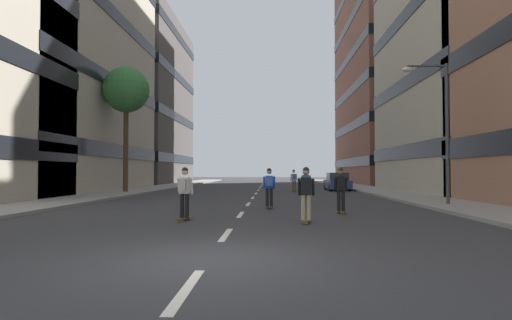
{
  "coord_description": "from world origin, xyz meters",
  "views": [
    {
      "loc": [
        1.19,
        -7.8,
        1.64
      ],
      "look_at": [
        0.0,
        23.23,
        2.47
      ],
      "focal_mm": 29.32,
      "sensor_mm": 36.0,
      "label": 1
    }
  ],
  "objects_px": {
    "parked_car_near": "(337,182)",
    "skater_0": "(341,188)",
    "skater_3": "(184,190)",
    "skater_2": "(269,185)",
    "streetlamp_right": "(439,117)",
    "skater_5": "(294,179)",
    "street_tree_near": "(126,91)",
    "skater_4": "(306,183)",
    "skater_1": "(306,192)"
  },
  "relations": [
    {
      "from": "streetlamp_right",
      "to": "skater_5",
      "type": "distance_m",
      "value": 15.54
    },
    {
      "from": "street_tree_near",
      "to": "skater_0",
      "type": "xyz_separation_m",
      "value": [
        13.51,
        -14.15,
        -6.64
      ]
    },
    {
      "from": "streetlamp_right",
      "to": "skater_4",
      "type": "relative_size",
      "value": 3.65
    },
    {
      "from": "skater_1",
      "to": "skater_4",
      "type": "bearing_deg",
      "value": 85.35
    },
    {
      "from": "skater_0",
      "to": "skater_1",
      "type": "distance_m",
      "value": 3.43
    },
    {
      "from": "skater_0",
      "to": "skater_1",
      "type": "xyz_separation_m",
      "value": [
        -1.59,
        -3.04,
        0.0
      ]
    },
    {
      "from": "parked_car_near",
      "to": "skater_0",
      "type": "xyz_separation_m",
      "value": [
        -2.88,
        -19.49,
        0.29
      ]
    },
    {
      "from": "skater_2",
      "to": "skater_5",
      "type": "height_order",
      "value": "same"
    },
    {
      "from": "street_tree_near",
      "to": "skater_2",
      "type": "relative_size",
      "value": 5.21
    },
    {
      "from": "skater_1",
      "to": "skater_5",
      "type": "relative_size",
      "value": 1.0
    },
    {
      "from": "skater_3",
      "to": "skater_5",
      "type": "xyz_separation_m",
      "value": [
        4.67,
        19.79,
        0.0
      ]
    },
    {
      "from": "streetlamp_right",
      "to": "skater_2",
      "type": "height_order",
      "value": "streetlamp_right"
    },
    {
      "from": "skater_5",
      "to": "skater_0",
      "type": "bearing_deg",
      "value": -86.94
    },
    {
      "from": "skater_5",
      "to": "streetlamp_right",
      "type": "bearing_deg",
      "value": -66.79
    },
    {
      "from": "skater_1",
      "to": "skater_2",
      "type": "bearing_deg",
      "value": 103.38
    },
    {
      "from": "streetlamp_right",
      "to": "skater_3",
      "type": "height_order",
      "value": "streetlamp_right"
    },
    {
      "from": "street_tree_near",
      "to": "skater_2",
      "type": "distance_m",
      "value": 17.48
    },
    {
      "from": "skater_2",
      "to": "skater_5",
      "type": "xyz_separation_m",
      "value": [
        1.87,
        15.22,
        0.0
      ]
    },
    {
      "from": "street_tree_near",
      "to": "skater_5",
      "type": "distance_m",
      "value": 14.55
    },
    {
      "from": "street_tree_near",
      "to": "streetlamp_right",
      "type": "bearing_deg",
      "value": -30.38
    },
    {
      "from": "street_tree_near",
      "to": "streetlamp_right",
      "type": "relative_size",
      "value": 1.43
    },
    {
      "from": "parked_car_near",
      "to": "skater_2",
      "type": "relative_size",
      "value": 2.47
    },
    {
      "from": "parked_car_near",
      "to": "skater_2",
      "type": "distance_m",
      "value": 18.37
    },
    {
      "from": "skater_0",
      "to": "skater_2",
      "type": "relative_size",
      "value": 1.0
    },
    {
      "from": "skater_0",
      "to": "skater_2",
      "type": "height_order",
      "value": "same"
    },
    {
      "from": "skater_2",
      "to": "skater_3",
      "type": "relative_size",
      "value": 1.0
    },
    {
      "from": "street_tree_near",
      "to": "skater_5",
      "type": "height_order",
      "value": "street_tree_near"
    },
    {
      "from": "streetlamp_right",
      "to": "skater_0",
      "type": "xyz_separation_m",
      "value": [
        -5.07,
        -3.25,
        -3.15
      ]
    },
    {
      "from": "street_tree_near",
      "to": "skater_2",
      "type": "height_order",
      "value": "street_tree_near"
    },
    {
      "from": "skater_3",
      "to": "skater_5",
      "type": "bearing_deg",
      "value": 76.74
    },
    {
      "from": "skater_0",
      "to": "skater_2",
      "type": "bearing_deg",
      "value": 144.14
    },
    {
      "from": "skater_3",
      "to": "skater_2",
      "type": "bearing_deg",
      "value": 58.6
    },
    {
      "from": "skater_2",
      "to": "skater_4",
      "type": "height_order",
      "value": "same"
    },
    {
      "from": "skater_2",
      "to": "skater_3",
      "type": "distance_m",
      "value": 5.36
    },
    {
      "from": "street_tree_near",
      "to": "streetlamp_right",
      "type": "height_order",
      "value": "street_tree_near"
    },
    {
      "from": "skater_3",
      "to": "skater_4",
      "type": "xyz_separation_m",
      "value": [
        4.74,
        8.63,
        0.0
      ]
    },
    {
      "from": "street_tree_near",
      "to": "skater_3",
      "type": "relative_size",
      "value": 5.21
    },
    {
      "from": "streetlamp_right",
      "to": "skater_3",
      "type": "bearing_deg",
      "value": -151.44
    },
    {
      "from": "streetlamp_right",
      "to": "skater_4",
      "type": "distance_m",
      "value": 7.27
    },
    {
      "from": "streetlamp_right",
      "to": "skater_0",
      "type": "relative_size",
      "value": 3.65
    },
    {
      "from": "parked_car_near",
      "to": "skater_5",
      "type": "height_order",
      "value": "skater_5"
    },
    {
      "from": "parked_car_near",
      "to": "skater_1",
      "type": "bearing_deg",
      "value": -101.23
    },
    {
      "from": "skater_0",
      "to": "skater_4",
      "type": "xyz_separation_m",
      "value": [
        -0.85,
        6.08,
        0.03
      ]
    },
    {
      "from": "skater_0",
      "to": "skater_2",
      "type": "xyz_separation_m",
      "value": [
        -2.8,
        2.02,
        0.03
      ]
    },
    {
      "from": "street_tree_near",
      "to": "skater_3",
      "type": "height_order",
      "value": "street_tree_near"
    },
    {
      "from": "skater_2",
      "to": "skater_3",
      "type": "bearing_deg",
      "value": -121.4
    },
    {
      "from": "street_tree_near",
      "to": "skater_0",
      "type": "distance_m",
      "value": 20.66
    },
    {
      "from": "skater_3",
      "to": "skater_1",
      "type": "bearing_deg",
      "value": -6.96
    },
    {
      "from": "skater_1",
      "to": "skater_2",
      "type": "xyz_separation_m",
      "value": [
        -1.2,
        5.06,
        0.03
      ]
    },
    {
      "from": "skater_1",
      "to": "skater_3",
      "type": "relative_size",
      "value": 1.0
    }
  ]
}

